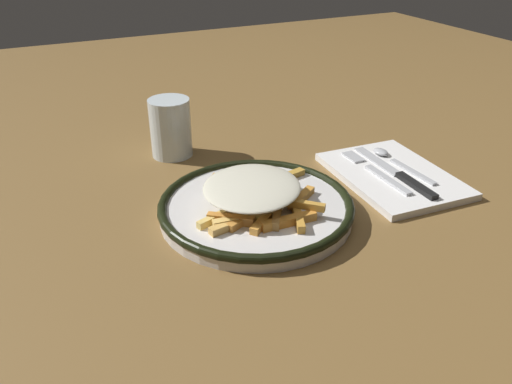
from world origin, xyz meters
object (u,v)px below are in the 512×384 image
napkin (392,175)px  knife (400,175)px  plate (256,207)px  fork (375,171)px  spoon (393,159)px  water_glass (171,128)px  fries_heap (255,193)px

napkin → knife: size_ratio=1.12×
plate → fork: bearing=5.2°
spoon → water_glass: size_ratio=1.43×
plate → water_glass: 0.27m
napkin → water_glass: water_glass is taller
fork → knife: 0.04m
fork → knife: (0.03, -0.03, 0.00)m
water_glass → knife: bearing=-41.9°
spoon → knife: bearing=-117.2°
fork → water_glass: (-0.28, 0.24, 0.04)m
knife → spoon: bearing=62.8°
fries_heap → water_glass: water_glass is taller
fries_heap → water_glass: size_ratio=2.08×
napkin → knife: bearing=-92.0°
knife → water_glass: bearing=138.1°
fork → water_glass: 0.37m
spoon → water_glass: 0.40m
plate → fork: 0.23m
plate → knife: size_ratio=1.38×
fries_heap → knife: (0.26, -0.01, -0.03)m
knife → fork: bearing=131.2°
fork → knife: knife is taller
plate → spoon: 0.29m
fries_heap → napkin: (0.26, 0.01, -0.03)m
fork → water_glass: water_glass is taller
fork → napkin: bearing=-23.7°
fries_heap → fork: (0.24, 0.02, -0.03)m
spoon → water_glass: bearing=146.5°
plate → fork: size_ratio=1.65×
fork → spoon: bearing=22.5°
fork → knife: bearing=-48.8°
napkin → spoon: (0.03, 0.03, 0.01)m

